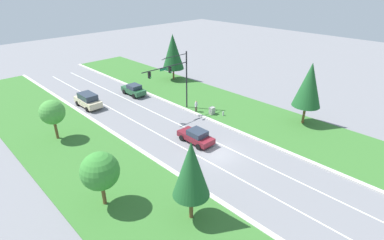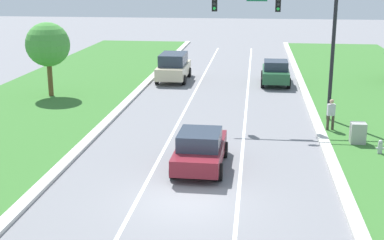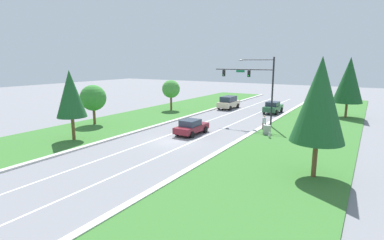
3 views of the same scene
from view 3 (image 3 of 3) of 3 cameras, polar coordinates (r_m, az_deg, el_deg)
ground_plane at (r=29.74m, az=-3.70°, el=-4.03°), size 160.00×160.00×0.00m
curb_strip_right at (r=27.01m, az=6.23°, el=-5.49°), size 0.50×90.00×0.15m
curb_strip_left at (r=33.19m, az=-11.75°, el=-2.51°), size 0.50×90.00×0.15m
grass_verge_right at (r=25.37m, az=17.11°, el=-7.11°), size 10.00×90.00×0.08m
grass_verge_left at (r=36.90m, az=-17.75°, el=-1.49°), size 10.00×90.00×0.08m
lane_stripe_inner_left at (r=30.77m, az=-6.46°, el=-3.55°), size 0.14×81.00×0.01m
lane_stripe_inner_right at (r=28.78m, az=-0.75°, el=-4.52°), size 0.14×81.00×0.01m
traffic_signal_mast at (r=37.21m, az=12.04°, el=7.36°), size 7.56×0.41×8.27m
champagne_suv at (r=50.13m, az=6.98°, el=3.36°), size 2.24×5.02×2.08m
burgundy_sedan at (r=32.24m, az=-0.14°, el=-1.30°), size 2.13×4.52×1.63m
forest_sedan at (r=47.08m, az=15.17°, el=2.36°), size 2.11×4.55×1.77m
utility_cabinet at (r=33.04m, az=14.07°, el=-1.85°), size 0.70×0.60×1.07m
pedestrian at (r=35.23m, az=13.58°, el=-0.36°), size 0.41×0.28×1.69m
fire_hydrant at (r=31.56m, az=14.56°, el=-2.84°), size 0.34×0.20×0.70m
conifer_near_right_tree at (r=21.05m, az=23.12°, el=3.50°), size 3.49×3.49×8.11m
oak_near_left_tree at (r=38.65m, az=-18.32°, el=4.01°), size 3.16×3.16×4.95m
conifer_far_right_tree at (r=46.47m, az=27.74°, el=6.73°), size 3.88×3.88×8.34m
oak_far_left_tree at (r=47.88m, az=-4.03°, el=5.89°), size 2.83×2.83×4.86m
conifer_mid_left_tree at (r=31.46m, az=-22.13°, el=4.62°), size 2.87×2.87×6.96m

